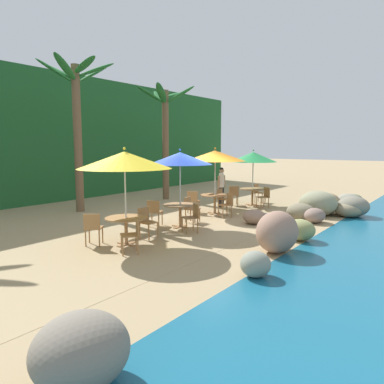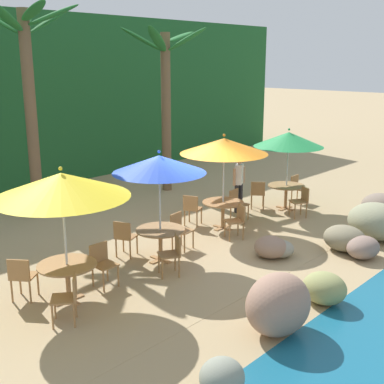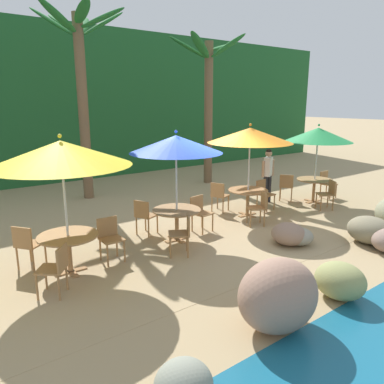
% 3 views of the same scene
% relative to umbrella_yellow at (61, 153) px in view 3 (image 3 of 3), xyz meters
% --- Properties ---
extents(ground_plane, '(120.00, 120.00, 0.00)m').
position_rel_umbrella_yellow_xyz_m(ground_plane, '(3.62, 0.29, -2.24)').
color(ground_plane, tan).
extents(terrace_deck, '(18.00, 5.20, 0.01)m').
position_rel_umbrella_yellow_xyz_m(terrace_deck, '(3.62, 0.29, -2.24)').
color(terrace_deck, tan).
rests_on(terrace_deck, ground).
extents(foliage_backdrop, '(28.00, 2.40, 6.00)m').
position_rel_umbrella_yellow_xyz_m(foliage_backdrop, '(3.62, 9.29, 0.76)').
color(foliage_backdrop, '#1E5628').
rests_on(foliage_backdrop, ground).
extents(rock_seawall, '(15.78, 3.28, 1.03)m').
position_rel_umbrella_yellow_xyz_m(rock_seawall, '(5.32, -3.11, -1.86)').
color(rock_seawall, '#80765B').
rests_on(rock_seawall, ground).
extents(umbrella_yellow, '(2.45, 2.45, 2.58)m').
position_rel_umbrella_yellow_xyz_m(umbrella_yellow, '(0.00, 0.00, 0.00)').
color(umbrella_yellow, silver).
rests_on(umbrella_yellow, ground).
extents(dining_table_yellow, '(1.10, 1.10, 0.74)m').
position_rel_umbrella_yellow_xyz_m(dining_table_yellow, '(0.00, -0.00, -1.63)').
color(dining_table_yellow, '#A37547').
rests_on(dining_table_yellow, ground).
extents(chair_yellow_seaward, '(0.43, 0.43, 0.87)m').
position_rel_umbrella_yellow_xyz_m(chair_yellow_seaward, '(0.85, 0.08, -1.73)').
color(chair_yellow_seaward, '#9E7042').
rests_on(chair_yellow_seaward, ground).
extents(chair_yellow_inland, '(0.59, 0.59, 0.87)m').
position_rel_umbrella_yellow_xyz_m(chair_yellow_inland, '(-0.58, 0.63, -1.73)').
color(chair_yellow_inland, '#9E7042').
rests_on(chair_yellow_inland, ground).
extents(chair_yellow_left, '(0.60, 0.59, 0.87)m').
position_rel_umbrella_yellow_xyz_m(chair_yellow_left, '(-0.45, -0.72, -1.73)').
color(chair_yellow_left, '#9E7042').
rests_on(chair_yellow_left, ground).
extents(umbrella_blue, '(2.05, 2.05, 2.52)m').
position_rel_umbrella_yellow_xyz_m(umbrella_blue, '(2.54, 0.18, -0.03)').
color(umbrella_blue, silver).
rests_on(umbrella_blue, ground).
extents(dining_table_blue, '(1.10, 1.10, 0.74)m').
position_rel_umbrella_yellow_xyz_m(dining_table_blue, '(2.54, 0.18, -1.63)').
color(dining_table_blue, '#A37547').
rests_on(dining_table_blue, ground).
extents(chair_blue_seaward, '(0.48, 0.48, 0.87)m').
position_rel_umbrella_yellow_xyz_m(chair_blue_seaward, '(3.37, 0.39, -1.73)').
color(chair_blue_seaward, '#9E7042').
rests_on(chair_blue_seaward, ground).
extents(chair_blue_inland, '(0.56, 0.56, 0.87)m').
position_rel_umbrella_yellow_xyz_m(chair_blue_inland, '(2.12, 0.93, -1.73)').
color(chair_blue_inland, '#9E7042').
rests_on(chair_blue_inland, ground).
extents(chair_blue_left, '(0.58, 0.58, 0.87)m').
position_rel_umbrella_yellow_xyz_m(chair_blue_left, '(2.17, -0.59, -1.73)').
color(chair_blue_left, '#9E7042').
rests_on(chair_blue_left, ground).
extents(umbrella_orange, '(2.29, 2.29, 2.55)m').
position_rel_umbrella_yellow_xyz_m(umbrella_orange, '(5.22, 0.59, -0.01)').
color(umbrella_orange, silver).
rests_on(umbrella_orange, ground).
extents(dining_table_orange, '(1.10, 1.10, 0.74)m').
position_rel_umbrella_yellow_xyz_m(dining_table_orange, '(5.22, 0.59, -1.63)').
color(dining_table_orange, '#A37547').
rests_on(dining_table_orange, ground).
extents(chair_orange_seaward, '(0.46, 0.47, 0.87)m').
position_rel_umbrella_yellow_xyz_m(chair_orange_seaward, '(6.05, 0.77, -1.73)').
color(chair_orange_seaward, '#9E7042').
rests_on(chair_orange_seaward, ground).
extents(chair_orange_inland, '(0.56, 0.55, 0.87)m').
position_rel_umbrella_yellow_xyz_m(chair_orange_inland, '(4.81, 1.34, -1.73)').
color(chair_orange_inland, '#9E7042').
rests_on(chair_orange_inland, ground).
extents(chair_orange_left, '(0.58, 0.58, 0.87)m').
position_rel_umbrella_yellow_xyz_m(chair_orange_left, '(4.86, -0.18, -1.73)').
color(chair_orange_left, '#9E7042').
rests_on(chair_orange_left, ground).
extents(umbrella_green, '(2.06, 2.06, 2.45)m').
position_rel_umbrella_yellow_xyz_m(umbrella_green, '(7.93, 0.37, -0.12)').
color(umbrella_green, silver).
rests_on(umbrella_green, ground).
extents(dining_table_green, '(1.10, 1.10, 0.74)m').
position_rel_umbrella_yellow_xyz_m(dining_table_green, '(7.93, 0.37, -1.63)').
color(dining_table_green, '#A37547').
rests_on(dining_table_green, ground).
extents(chair_green_seaward, '(0.44, 0.44, 0.87)m').
position_rel_umbrella_yellow_xyz_m(chair_green_seaward, '(8.77, 0.50, -1.73)').
color(chair_green_seaward, '#9E7042').
rests_on(chair_green_seaward, ground).
extents(chair_green_inland, '(0.59, 0.59, 0.87)m').
position_rel_umbrella_yellow_xyz_m(chair_green_inland, '(7.34, 0.99, -1.73)').
color(chair_green_inland, '#9E7042').
rests_on(chair_green_inland, ground).
extents(chair_green_left, '(0.59, 0.58, 0.87)m').
position_rel_umbrella_yellow_xyz_m(chair_green_left, '(7.54, -0.39, -1.73)').
color(chair_green_left, '#9E7042').
rests_on(chair_green_left, ground).
extents(palm_tree_second, '(2.83, 2.97, 5.88)m').
position_rel_umbrella_yellow_xyz_m(palm_tree_second, '(2.44, 5.20, 1.76)').
color(palm_tree_second, brown).
rests_on(palm_tree_second, ground).
extents(palm_tree_third, '(2.95, 2.86, 5.43)m').
position_rel_umbrella_yellow_xyz_m(palm_tree_third, '(7.11, 4.69, 1.30)').
color(palm_tree_third, brown).
rests_on(palm_tree_third, ground).
extents(waiter_in_white, '(0.52, 0.33, 1.70)m').
position_rel_umbrella_yellow_xyz_m(waiter_in_white, '(6.70, 1.22, -1.26)').
color(waiter_in_white, '#232328').
rests_on(waiter_in_white, ground).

